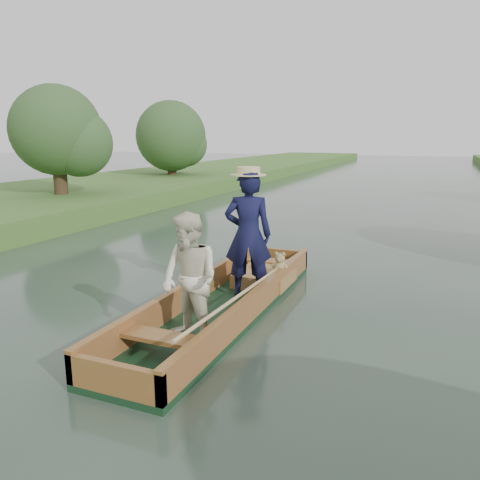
% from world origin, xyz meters
% --- Properties ---
extents(ground, '(120.00, 120.00, 0.00)m').
position_xyz_m(ground, '(0.00, 0.00, 0.00)').
color(ground, '#283D30').
rests_on(ground, ground).
extents(trees_far, '(22.81, 14.63, 4.36)m').
position_xyz_m(trees_far, '(0.51, 10.04, 2.48)').
color(trees_far, '#47331E').
rests_on(trees_far, ground).
extents(punt, '(1.14, 5.00, 2.02)m').
position_xyz_m(punt, '(0.08, -0.07, 0.62)').
color(punt, black).
rests_on(punt, ground).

